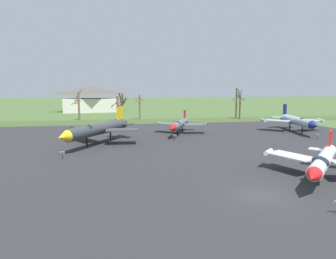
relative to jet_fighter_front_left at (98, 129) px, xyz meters
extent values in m
plane|color=#425B2D|center=(13.12, -24.45, -2.41)|extent=(600.00, 600.00, 0.00)
cube|color=#28282B|center=(13.12, -5.59, -2.39)|extent=(70.43, 62.87, 0.05)
cube|color=#394E24|center=(13.12, 31.84, -2.38)|extent=(130.43, 12.00, 0.06)
cylinder|color=#33383D|center=(0.12, 0.21, -0.04)|extent=(8.76, 13.19, 1.66)
cone|color=yellow|center=(-3.98, -6.71, -0.04)|extent=(2.19, 2.26, 1.52)
cylinder|color=black|center=(3.96, 6.67, -0.04)|extent=(1.46, 1.38, 1.16)
ellipsoid|color=#19232D|center=(-1.18, -1.99, 0.42)|extent=(1.09, 2.06, 1.03)
cube|color=#33383D|center=(-1.98, 2.85, -0.16)|extent=(4.83, 5.43, 0.15)
cube|color=#33383D|center=(3.45, -0.38, -0.16)|extent=(4.81, 3.04, 0.15)
cube|color=yellow|center=(3.42, 5.75, 1.84)|extent=(1.24, 1.90, 2.09)
cube|color=#33383D|center=(2.31, 6.36, 0.09)|extent=(2.39, 2.28, 0.15)
cube|color=#33383D|center=(4.48, 5.07, 0.09)|extent=(2.39, 2.28, 0.15)
cylinder|color=black|center=(-1.49, -2.51, -1.64)|extent=(0.22, 0.22, 1.55)
cylinder|color=black|center=(1.74, 2.92, -1.64)|extent=(0.22, 0.22, 1.55)
cylinder|color=black|center=(-3.85, -8.73, -2.10)|extent=(0.08, 0.08, 0.62)
cube|color=white|center=(-3.85, -8.73, -1.62)|extent=(0.64, 0.40, 0.37)
cylinder|color=#8EA3B2|center=(36.86, 6.71, -0.18)|extent=(4.38, 13.51, 1.56)
cone|color=navy|center=(35.21, -0.90, -0.18)|extent=(1.84, 2.34, 1.43)
cylinder|color=black|center=(38.36, 13.61, -0.18)|extent=(1.25, 1.07, 1.09)
ellipsoid|color=#19232D|center=(36.18, 3.59, 0.24)|extent=(1.02, 1.91, 0.96)
cube|color=#8EA3B2|center=(34.00, 8.64, -0.30)|extent=(5.22, 5.37, 0.15)
cube|color=#8EA3B2|center=(40.27, 7.28, -0.30)|extent=(5.51, 4.35, 0.15)
cylinder|color=#8EA3B2|center=(31.80, 10.00, -0.30)|extent=(1.10, 2.56, 0.58)
cylinder|color=#8EA3B2|center=(42.82, 7.61, -0.30)|extent=(1.10, 2.56, 0.58)
cube|color=navy|center=(38.17, 12.73, 1.65)|extent=(0.54, 1.68, 2.12)
cube|color=#8EA3B2|center=(36.67, 12.91, -0.07)|extent=(2.63, 1.92, 0.15)
cube|color=#8EA3B2|center=(39.60, 12.27, -0.07)|extent=(2.63, 1.92, 0.15)
cylinder|color=black|center=(36.23, 3.81, -1.69)|extent=(0.21, 0.21, 1.45)
cylinder|color=black|center=(37.49, 9.61, -1.69)|extent=(0.21, 0.21, 1.45)
cylinder|color=black|center=(35.10, -1.86, -2.12)|extent=(0.08, 0.08, 0.58)
cube|color=white|center=(35.10, -1.86, -1.66)|extent=(0.58, 0.41, 0.37)
cylinder|color=#565B60|center=(14.32, 8.48, -0.54)|extent=(5.84, 10.89, 1.31)
cone|color=red|center=(11.58, 2.37, -0.54)|extent=(1.94, 2.37, 1.20)
cylinder|color=black|center=(16.74, 13.89, -0.54)|extent=(1.13, 1.03, 0.92)
ellipsoid|color=#19232D|center=(13.44, 6.53, -0.18)|extent=(0.99, 1.87, 0.93)
cube|color=#565B60|center=(12.33, 10.32, -0.64)|extent=(4.22, 4.13, 0.12)
cube|color=#565B60|center=(17.01, 8.22, -0.64)|extent=(4.01, 2.44, 0.12)
cylinder|color=#565B60|center=(10.71, 11.40, -0.64)|extent=(1.30, 2.11, 0.49)
cylinder|color=#565B60|center=(18.89, 7.73, -0.64)|extent=(1.30, 2.11, 0.49)
cube|color=red|center=(16.39, 13.11, 0.91)|extent=(0.84, 1.61, 1.58)
cube|color=#565B60|center=(15.20, 13.63, -0.44)|extent=(2.40, 1.97, 0.12)
cube|color=#565B60|center=(17.57, 12.56, -0.44)|extent=(2.40, 1.97, 0.12)
cylinder|color=black|center=(13.29, 6.20, -1.80)|extent=(0.17, 0.17, 1.22)
cylinder|color=black|center=(15.34, 10.76, -1.80)|extent=(0.17, 0.17, 1.22)
cylinder|color=black|center=(11.77, 1.22, -2.05)|extent=(0.08, 0.08, 0.73)
cube|color=white|center=(11.77, 1.22, -1.52)|extent=(0.62, 0.32, 0.34)
cylinder|color=silver|center=(20.74, -21.44, -0.63)|extent=(8.46, 8.50, 1.24)
cone|color=red|center=(16.37, -25.84, -0.63)|extent=(1.97, 1.97, 1.14)
cylinder|color=black|center=(24.71, -17.45, -0.63)|extent=(1.10, 1.10, 0.87)
ellipsoid|color=#19232D|center=(19.13, -23.06, -0.29)|extent=(0.99, 1.86, 0.93)
cube|color=silver|center=(19.23, -18.75, -0.73)|extent=(3.76, 5.21, 0.12)
cylinder|color=silver|center=(17.96, -16.69, -0.73)|extent=(1.73, 1.74, 0.46)
cube|color=red|center=(24.16, -18.00, 0.76)|extent=(1.18, 1.18, 1.55)
cube|color=silver|center=(23.34, -17.25, -0.54)|extent=(2.03, 2.03, 0.12)
cylinder|color=black|center=(19.07, -23.12, -1.83)|extent=(0.17, 0.17, 1.16)
cylinder|color=black|center=(22.41, -19.76, -1.83)|extent=(0.17, 0.17, 1.16)
cylinder|color=brown|center=(-6.36, 37.65, 1.34)|extent=(0.53, 0.53, 7.50)
cylinder|color=brown|center=(-6.69, 38.40, 2.39)|extent=(1.70, 0.93, 1.02)
cylinder|color=brown|center=(-6.51, 38.53, 4.37)|extent=(2.03, 0.61, 3.01)
cylinder|color=brown|center=(-7.33, 38.55, 2.56)|extent=(2.03, 2.17, 1.65)
cylinder|color=brown|center=(-7.06, 37.59, 3.76)|extent=(0.35, 1.57, 1.63)
cylinder|color=brown|center=(3.71, 34.89, 0.82)|extent=(0.57, 0.57, 6.46)
cylinder|color=brown|center=(3.33, 36.04, 2.13)|extent=(2.45, 0.99, 1.33)
cylinder|color=brown|center=(4.52, 36.04, 1.64)|extent=(2.60, 1.94, 1.94)
cylinder|color=brown|center=(4.44, 34.60, 2.79)|extent=(0.85, 1.68, 1.48)
cylinder|color=brown|center=(2.76, 35.65, 1.78)|extent=(1.76, 2.11, 1.41)
cylinder|color=brown|center=(4.35, 34.61, 4.09)|extent=(0.93, 1.62, 1.91)
cylinder|color=#42382D|center=(4.98, 34.34, 1.17)|extent=(0.40, 0.40, 7.18)
cylinder|color=#42382D|center=(5.56, 34.73, 3.05)|extent=(1.05, 1.41, 1.76)
cylinder|color=#42382D|center=(5.56, 35.07, 2.78)|extent=(1.68, 1.38, 1.37)
cylinder|color=#42382D|center=(4.98, 33.83, 3.53)|extent=(1.15, 0.15, 1.53)
cylinder|color=#42382D|center=(4.57, 35.11, 2.76)|extent=(1.70, 1.01, 2.54)
cylinder|color=brown|center=(9.79, 37.69, 1.02)|extent=(0.40, 0.40, 6.86)
cylinder|color=brown|center=(10.02, 36.94, 3.25)|extent=(1.64, 0.64, 0.98)
cylinder|color=brown|center=(9.07, 37.23, 2.64)|extent=(1.13, 1.64, 1.44)
cylinder|color=brown|center=(9.01, 37.79, 2.95)|extent=(0.35, 1.68, 1.28)
cylinder|color=brown|center=(8.48, 37.98, 3.12)|extent=(0.78, 2.77, 1.92)
cylinder|color=#42382D|center=(37.02, 32.70, 0.98)|extent=(0.43, 0.43, 6.79)
cylinder|color=#42382D|center=(37.08, 33.55, 4.55)|extent=(1.86, 0.32, 2.58)
cylinder|color=#42382D|center=(36.97, 31.75, 3.49)|extent=(2.01, 0.29, 1.32)
cylinder|color=#42382D|center=(36.96, 33.59, 4.02)|extent=(1.92, 0.34, 1.30)
cylinder|color=#42382D|center=(37.33, 35.83, 1.90)|extent=(0.43, 0.43, 8.62)
cylinder|color=#42382D|center=(36.69, 36.22, 2.86)|extent=(0.97, 1.43, 1.39)
cylinder|color=#42382D|center=(37.84, 35.57, 4.18)|extent=(0.78, 1.27, 1.80)
cylinder|color=#42382D|center=(37.67, 34.89, 5.31)|extent=(2.03, 0.86, 1.93)
cube|color=beige|center=(-5.12, 69.59, 0.06)|extent=(20.78, 13.64, 4.94)
pyramid|color=#4C4742|center=(-5.12, 69.59, 5.50)|extent=(21.82, 14.32, 2.97)
camera|label=1|loc=(1.82, -44.89, 5.73)|focal=32.06mm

